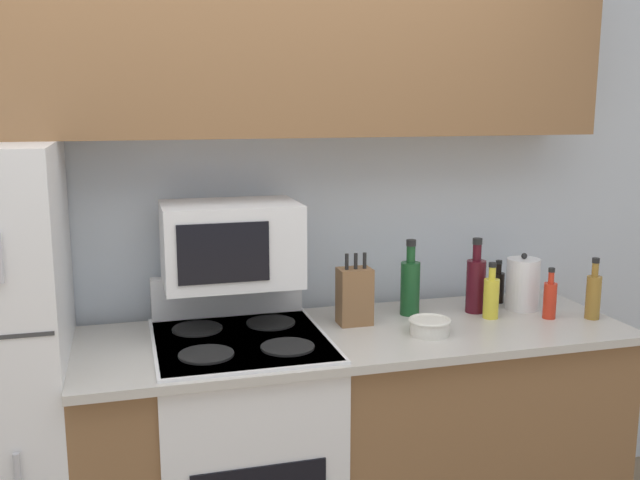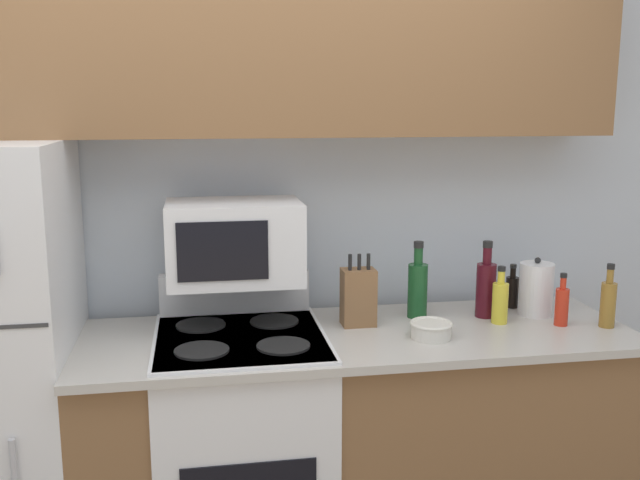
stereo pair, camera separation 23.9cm
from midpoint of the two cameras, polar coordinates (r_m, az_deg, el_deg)
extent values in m
cube|color=silver|center=(2.87, -3.64, 1.38)|extent=(8.00, 0.05, 2.55)
cube|color=brown|center=(2.82, 5.55, -16.56)|extent=(2.01, 0.64, 0.90)
cube|color=#BCB7AD|center=(2.62, 5.85, -7.72)|extent=(2.01, 0.68, 0.03)
cylinder|color=#B7B7BC|center=(2.39, -20.57, -17.15)|extent=(0.02, 0.02, 0.22)
cube|color=brown|center=(2.66, -3.38, 15.66)|extent=(2.76, 0.31, 0.69)
cube|color=white|center=(2.73, -3.59, -17.10)|extent=(0.61, 0.64, 0.94)
cube|color=#2D2D2D|center=(2.54, -3.71, -7.84)|extent=(0.58, 0.61, 0.01)
cube|color=white|center=(2.81, -4.41, -4.21)|extent=(0.58, 0.06, 0.16)
cylinder|color=black|center=(2.40, -6.62, -8.82)|extent=(0.18, 0.18, 0.01)
cylinder|color=black|center=(2.43, -0.11, -8.50)|extent=(0.18, 0.18, 0.01)
cylinder|color=black|center=(2.66, -6.98, -6.81)|extent=(0.18, 0.18, 0.01)
cylinder|color=black|center=(2.69, -1.14, -6.55)|extent=(0.18, 0.18, 0.01)
cube|color=white|center=(2.60, -4.28, -0.15)|extent=(0.49, 0.33, 0.29)
cube|color=black|center=(2.44, -5.02, -0.93)|extent=(0.31, 0.01, 0.21)
cube|color=brown|center=(2.68, 5.65, -4.61)|extent=(0.12, 0.09, 0.21)
cylinder|color=black|center=(2.62, 5.03, -1.82)|extent=(0.01, 0.01, 0.06)
cylinder|color=black|center=(2.63, 5.76, -1.79)|extent=(0.01, 0.01, 0.06)
cylinder|color=black|center=(2.64, 6.49, -1.76)|extent=(0.01, 0.01, 0.06)
cylinder|color=silver|center=(2.59, 11.53, -7.16)|extent=(0.14, 0.14, 0.05)
torus|color=silver|center=(2.58, 11.56, -6.60)|extent=(0.15, 0.15, 0.01)
cylinder|color=red|center=(2.86, 21.08, -5.06)|extent=(0.05, 0.05, 0.14)
cylinder|color=red|center=(2.84, 21.21, -3.28)|extent=(0.02, 0.02, 0.04)
cylinder|color=black|center=(2.83, 21.25, -2.69)|extent=(0.02, 0.03, 0.02)
cylinder|color=#470F19|center=(2.87, 15.47, -3.94)|extent=(0.08, 0.08, 0.21)
cylinder|color=#470F19|center=(2.84, 15.61, -1.25)|extent=(0.03, 0.03, 0.07)
cylinder|color=black|center=(2.83, 15.66, -0.36)|extent=(0.04, 0.04, 0.02)
cylinder|color=black|center=(3.04, 17.31, -4.05)|extent=(0.05, 0.05, 0.13)
cylinder|color=black|center=(3.02, 17.40, -2.53)|extent=(0.02, 0.02, 0.04)
cylinder|color=black|center=(3.01, 17.43, -2.03)|extent=(0.03, 0.03, 0.01)
cylinder|color=#194C23|center=(2.80, 10.24, -4.06)|extent=(0.08, 0.08, 0.21)
cylinder|color=#194C23|center=(2.77, 10.34, -1.30)|extent=(0.03, 0.03, 0.07)
cylinder|color=black|center=(2.76, 10.37, -0.39)|extent=(0.04, 0.04, 0.02)
cylinder|color=gold|center=(2.81, 16.60, -4.91)|extent=(0.06, 0.06, 0.15)
cylinder|color=gold|center=(2.78, 16.71, -2.90)|extent=(0.03, 0.03, 0.05)
cylinder|color=black|center=(2.78, 16.75, -2.24)|extent=(0.03, 0.03, 0.02)
cylinder|color=olive|center=(2.90, 24.28, -4.79)|extent=(0.06, 0.06, 0.17)
cylinder|color=olive|center=(2.88, 24.45, -2.67)|extent=(0.03, 0.03, 0.05)
cylinder|color=black|center=(2.87, 24.50, -1.97)|extent=(0.03, 0.03, 0.02)
cylinder|color=white|center=(2.95, 19.15, -3.77)|extent=(0.13, 0.13, 0.21)
sphere|color=black|center=(2.93, 19.29, -1.57)|extent=(0.02, 0.02, 0.02)
camera|label=1|loc=(0.12, -87.25, 0.53)|focal=40.00mm
camera|label=2|loc=(0.12, 92.75, -0.53)|focal=40.00mm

